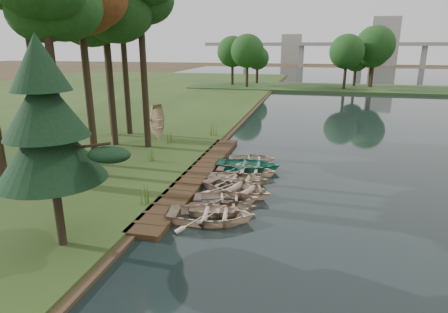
% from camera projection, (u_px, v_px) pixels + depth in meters
% --- Properties ---
extents(ground, '(300.00, 300.00, 0.00)m').
position_uv_depth(ground, '(224.00, 178.00, 22.20)').
color(ground, '#3D2F1D').
extents(boardwalk, '(1.60, 16.00, 0.30)m').
position_uv_depth(boardwalk, '(198.00, 174.00, 22.51)').
color(boardwalk, '#372515').
rests_on(boardwalk, ground).
extents(peninsula, '(50.00, 14.00, 0.45)m').
position_uv_depth(peninsula, '(331.00, 88.00, 67.02)').
color(peninsula, '#2B461F').
rests_on(peninsula, ground).
extents(far_trees, '(45.60, 5.60, 8.80)m').
position_uv_depth(far_trees, '(315.00, 52.00, 65.99)').
color(far_trees, black).
rests_on(far_trees, peninsula).
extents(bridge, '(95.90, 4.00, 8.60)m').
position_uv_depth(bridge, '(338.00, 47.00, 129.43)').
color(bridge, '#A5A5A0').
rests_on(bridge, ground).
extents(building_a, '(10.00, 8.00, 18.00)m').
position_uv_depth(building_a, '(383.00, 42.00, 143.65)').
color(building_a, '#A5A5A0').
rests_on(building_a, ground).
extents(building_b, '(8.00, 8.00, 12.00)m').
position_uv_depth(building_b, '(292.00, 49.00, 156.86)').
color(building_b, '#A5A5A0').
rests_on(building_b, ground).
extents(rowboat_0, '(4.27, 3.32, 0.81)m').
position_uv_depth(rowboat_0, '(211.00, 213.00, 16.56)').
color(rowboat_0, '#CFB296').
rests_on(rowboat_0, water).
extents(rowboat_1, '(3.68, 3.04, 0.66)m').
position_uv_depth(rowboat_1, '(223.00, 206.00, 17.42)').
color(rowboat_1, '#CFB296').
rests_on(rowboat_1, water).
extents(rowboat_2, '(3.59, 2.86, 0.67)m').
position_uv_depth(rowboat_2, '(226.00, 197.00, 18.51)').
color(rowboat_2, '#CFB296').
rests_on(rowboat_2, water).
extents(rowboat_3, '(4.72, 4.09, 0.82)m').
position_uv_depth(rowboat_3, '(237.00, 186.00, 19.71)').
color(rowboat_3, '#CFB296').
rests_on(rowboat_3, water).
extents(rowboat_4, '(3.51, 2.53, 0.72)m').
position_uv_depth(rowboat_4, '(238.00, 177.00, 21.19)').
color(rowboat_4, '#CFB296').
rests_on(rowboat_4, water).
extents(rowboat_5, '(3.67, 2.67, 0.75)m').
position_uv_depth(rowboat_5, '(246.00, 169.00, 22.47)').
color(rowboat_5, '#CFB296').
rests_on(rowboat_5, water).
extents(rowboat_6, '(4.16, 3.08, 0.83)m').
position_uv_depth(rowboat_6, '(248.00, 164.00, 23.44)').
color(rowboat_6, '#2E8169').
rests_on(rowboat_6, water).
extents(rowboat_7, '(3.45, 2.71, 0.65)m').
position_uv_depth(rowboat_7, '(252.00, 158.00, 25.03)').
color(rowboat_7, '#CFB296').
rests_on(rowboat_7, water).
extents(stored_rowboat, '(3.51, 3.18, 0.60)m').
position_uv_depth(stored_rowboat, '(158.00, 137.00, 29.84)').
color(stored_rowboat, '#CFB296').
rests_on(stored_rowboat, bank).
extents(tree_0, '(4.07, 4.07, 11.13)m').
position_uv_depth(tree_0, '(44.00, 2.00, 17.98)').
color(tree_0, black).
rests_on(tree_0, bank).
extents(tree_2, '(4.38, 4.38, 11.44)m').
position_uv_depth(tree_2, '(80.00, 5.00, 21.18)').
color(tree_2, black).
rests_on(tree_2, bank).
extents(tree_3, '(5.41, 5.41, 12.44)m').
position_uv_depth(tree_3, '(104.00, 3.00, 25.75)').
color(tree_3, black).
rests_on(tree_3, bank).
extents(pine_tree, '(3.80, 3.80, 7.70)m').
position_uv_depth(pine_tree, '(47.00, 124.00, 12.98)').
color(pine_tree, black).
rests_on(pine_tree, bank).
extents(reeds_0, '(0.60, 0.60, 0.96)m').
position_uv_depth(reeds_0, '(147.00, 194.00, 17.82)').
color(reeds_0, '#3F661E').
rests_on(reeds_0, bank).
extents(reeds_1, '(0.60, 0.60, 0.94)m').
position_uv_depth(reeds_1, '(152.00, 154.00, 24.35)').
color(reeds_1, '#3F661E').
rests_on(reeds_1, bank).
extents(reeds_2, '(0.60, 0.60, 0.86)m').
position_uv_depth(reeds_2, '(170.00, 138.00, 28.81)').
color(reeds_2, '#3F661E').
rests_on(reeds_2, bank).
extents(reeds_3, '(0.60, 0.60, 1.07)m').
position_uv_depth(reeds_3, '(213.00, 129.00, 31.42)').
color(reeds_3, '#3F661E').
rests_on(reeds_3, bank).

